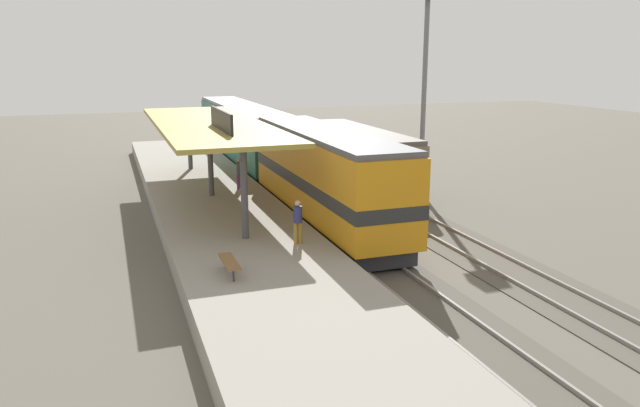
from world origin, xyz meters
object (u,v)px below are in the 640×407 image
Objects in this scene: platform_bench at (229,262)px; freight_car at (358,158)px; passenger_carriage_single at (243,133)px; person_waiting at (240,172)px; locomotive at (325,177)px; light_mast at (426,47)px; person_walking at (298,220)px.

freight_car is (10.60, 14.22, 0.63)m from platform_bench.
passenger_carriage_single reaches higher than person_waiting.
light_mast is (7.80, 4.98, 5.99)m from locomotive.
locomotive is 8.44× the size of person_waiting.
locomotive is 11.02m from light_mast.
person_walking is (-2.84, -4.79, -0.56)m from locomotive.
freight_car is (4.60, 6.91, -0.44)m from locomotive.
person_waiting reaches higher than platform_bench.
passenger_carriage_single is (0.00, 18.00, -0.10)m from locomotive.
locomotive is at bearing -147.45° from light_mast.
platform_bench is 0.99× the size of person_waiting.
person_walking is at bearing -122.45° from freight_car.
light_mast is 6.84× the size of person_waiting.
person_waiting is at bearing 76.43° from platform_bench.
platform_bench is 0.14× the size of freight_car.
platform_bench is 19.78m from light_mast.
freight_car reaches higher than person_waiting.
freight_car is 7.67m from person_waiting.
person_waiting is at bearing 177.59° from light_mast.
platform_bench is at bearing -126.70° from freight_car.
locomotive is 1.23× the size of light_mast.
platform_bench is 0.15× the size of light_mast.
light_mast is (13.80, 12.29, 7.05)m from platform_bench.
freight_car is at bearing 56.34° from locomotive.
person_waiting is at bearing 118.32° from locomotive.
person_walking reaches higher than platform_bench.
locomotive is 5.60m from person_walking.
locomotive reaches higher than passenger_carriage_single.
light_mast reaches higher than locomotive.
passenger_carriage_single is at bearing 120.92° from light_mast.
platform_bench is 0.08× the size of passenger_carriage_single.
person_walking is at bearing -137.43° from light_mast.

